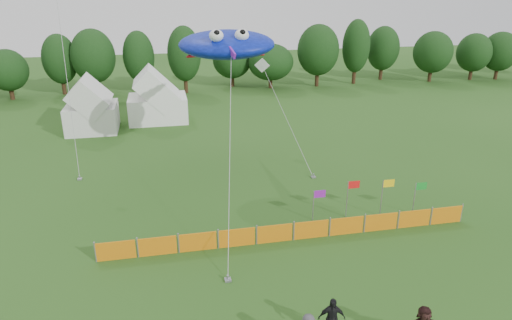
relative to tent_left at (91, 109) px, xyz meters
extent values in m
cylinder|color=#382314|center=(-10.83, 14.69, -1.06)|extent=(0.50, 0.50, 1.91)
ellipsoid|color=black|center=(-10.83, 14.69, 1.43)|extent=(4.61, 4.61, 4.30)
cylinder|color=#382314|center=(-5.32, 16.40, -0.83)|extent=(0.50, 0.50, 2.38)
ellipsoid|color=black|center=(-5.32, 16.40, 2.28)|extent=(4.09, 4.09, 5.35)
cylinder|color=#382314|center=(-1.34, 15.58, -0.73)|extent=(0.50, 0.50, 2.57)
ellipsoid|color=black|center=(-1.34, 15.58, 2.63)|extent=(5.20, 5.20, 5.79)
cylinder|color=#382314|center=(3.96, 15.51, -0.78)|extent=(0.50, 0.50, 2.46)
ellipsoid|color=black|center=(3.96, 15.51, 2.43)|extent=(3.78, 3.78, 5.55)
cylinder|color=#382314|center=(9.42, 14.11, -0.69)|extent=(0.50, 0.50, 2.66)
ellipsoid|color=black|center=(9.42, 14.11, 2.79)|extent=(4.05, 4.05, 5.99)
cylinder|color=#382314|center=(15.69, 16.72, -1.03)|extent=(0.50, 0.50, 1.98)
ellipsoid|color=black|center=(15.69, 16.72, 1.56)|extent=(5.06, 5.06, 4.46)
cylinder|color=#382314|center=(20.40, 14.75, -1.09)|extent=(0.50, 0.50, 1.86)
ellipsoid|color=black|center=(20.40, 14.75, 1.34)|extent=(5.86, 5.86, 4.18)
cylinder|color=#382314|center=(26.68, 14.57, -0.71)|extent=(0.50, 0.50, 2.62)
ellipsoid|color=black|center=(26.68, 14.57, 2.71)|extent=(5.41, 5.41, 5.89)
cylinder|color=#382314|center=(32.18, 15.18, -0.63)|extent=(0.50, 0.50, 2.78)
ellipsoid|color=black|center=(32.18, 15.18, 3.00)|extent=(3.67, 3.67, 6.26)
cylinder|color=#382314|center=(37.07, 17.07, -0.81)|extent=(0.50, 0.50, 2.42)
ellipsoid|color=black|center=(37.07, 17.07, 2.35)|extent=(4.46, 4.46, 5.44)
cylinder|color=#382314|center=(43.10, 14.32, -0.90)|extent=(0.50, 0.50, 2.24)
ellipsoid|color=black|center=(43.10, 14.32, 2.02)|extent=(5.26, 5.26, 5.03)
cylinder|color=#382314|center=(49.49, 14.34, -0.97)|extent=(0.50, 0.50, 2.10)
ellipsoid|color=black|center=(49.49, 14.34, 1.78)|extent=(4.74, 4.74, 4.73)
cylinder|color=#382314|center=(53.25, 13.88, -0.94)|extent=(0.50, 0.50, 2.16)
ellipsoid|color=black|center=(53.25, 13.88, 1.89)|extent=(4.88, 4.88, 4.87)
cube|color=silver|center=(0.00, 0.00, -0.80)|extent=(4.44, 4.44, 2.44)
cube|color=white|center=(5.95, 2.12, -0.79)|extent=(5.58, 4.46, 2.45)
cube|color=orange|center=(3.65, -22.55, -1.52)|extent=(1.90, 0.06, 1.00)
cube|color=orange|center=(5.65, -22.55, -1.52)|extent=(1.90, 0.06, 1.00)
cube|color=orange|center=(7.65, -22.55, -1.52)|extent=(1.90, 0.06, 1.00)
cube|color=orange|center=(9.65, -22.55, -1.52)|extent=(1.90, 0.06, 1.00)
cube|color=orange|center=(11.65, -22.55, -1.52)|extent=(1.90, 0.06, 1.00)
cube|color=orange|center=(13.65, -22.55, -1.52)|extent=(1.90, 0.06, 1.00)
cube|color=orange|center=(15.65, -22.55, -1.52)|extent=(1.90, 0.06, 1.00)
cube|color=orange|center=(17.65, -22.55, -1.52)|extent=(1.90, 0.06, 1.00)
cube|color=orange|center=(19.65, -22.55, -1.52)|extent=(1.90, 0.06, 1.00)
cube|color=orange|center=(21.65, -22.55, -1.52)|extent=(1.90, 0.06, 1.00)
cylinder|color=gray|center=(14.40, -20.62, -1.11)|extent=(0.06, 0.06, 1.82)
cube|color=purple|center=(14.75, -20.62, -0.42)|extent=(0.70, 0.02, 0.45)
cylinder|color=gray|center=(16.40, -20.69, -0.90)|extent=(0.06, 0.06, 2.24)
cube|color=red|center=(16.75, -20.69, 0.00)|extent=(0.70, 0.02, 0.45)
cylinder|color=gray|center=(18.40, -20.98, -0.88)|extent=(0.06, 0.06, 2.27)
cube|color=yellow|center=(18.75, -20.98, 0.02)|extent=(0.70, 0.02, 0.45)
cylinder|color=gray|center=(20.40, -21.14, -1.03)|extent=(0.06, 0.06, 1.98)
cube|color=#148C26|center=(20.75, -21.14, -0.27)|extent=(0.70, 0.02, 0.45)
imported|color=black|center=(12.08, -29.73, -1.13)|extent=(1.10, 0.61, 1.78)
ellipsoid|color=#0E24C9|center=(10.76, -12.59, 7.01)|extent=(7.85, 7.10, 2.24)
sphere|color=white|center=(9.96, -13.97, 7.70)|extent=(0.90, 0.90, 0.90)
sphere|color=white|center=(11.56, -13.97, 7.70)|extent=(0.90, 0.90, 0.90)
ellipsoid|color=#BB0913|center=(9.06, -12.37, 6.42)|extent=(1.88, 0.82, 0.29)
ellipsoid|color=#BB0913|center=(12.47, -12.37, 6.42)|extent=(1.88, 0.82, 0.29)
cube|color=purple|center=(10.76, -15.04, 6.80)|extent=(0.37, 0.96, 0.70)
cylinder|color=#A5A5A5|center=(9.76, -20.04, 2.35)|extent=(2.04, 10.71, 8.75)
cube|color=gray|center=(8.76, -25.39, -1.97)|extent=(0.30, 0.30, 0.10)
cube|color=silver|center=(14.53, -6.50, 4.54)|extent=(1.23, 0.34, 1.23)
cylinder|color=#A5A5A5|center=(15.46, -10.65, 1.26)|extent=(1.91, 8.34, 6.58)
cube|color=gray|center=(16.40, -14.81, -1.97)|extent=(0.30, 0.30, 0.10)
cylinder|color=#A5A5A5|center=(0.04, -9.16, 4.69)|extent=(0.76, 5.32, 13.42)
cube|color=gray|center=(0.40, -11.81, -1.97)|extent=(0.30, 0.30, 0.10)
camera|label=1|loc=(6.44, -42.74, 10.64)|focal=32.00mm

